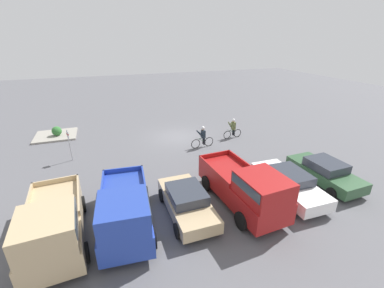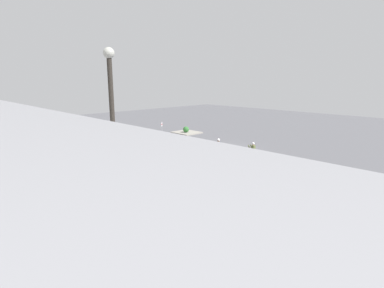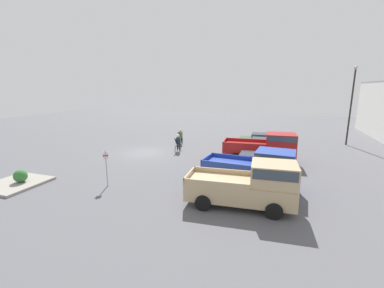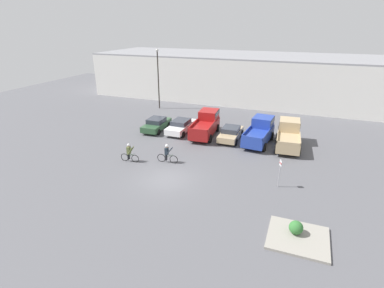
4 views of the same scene
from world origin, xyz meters
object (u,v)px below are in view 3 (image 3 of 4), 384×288
(pickup_truck_1, at_px, (256,168))
(cyclist_1, at_px, (180,137))
(sedan_1, at_px, (263,146))
(pickup_truck_2, at_px, (251,184))
(fire_lane_sign, at_px, (106,165))
(sedan_2, at_px, (254,163))
(sedan_0, at_px, (262,140))
(cyclist_0, at_px, (178,143))
(pickup_truck_0, at_px, (265,147))
(lamppost, at_px, (352,100))
(shrub, at_px, (20,176))

(pickup_truck_1, bearing_deg, cyclist_1, -138.21)
(sedan_1, distance_m, pickup_truck_1, 8.46)
(pickup_truck_2, relative_size, fire_lane_sign, 2.43)
(sedan_1, height_order, sedan_2, sedan_1)
(sedan_0, height_order, sedan_2, sedan_0)
(pickup_truck_1, height_order, cyclist_0, pickup_truck_1)
(pickup_truck_0, height_order, pickup_truck_1, pickup_truck_0)
(sedan_2, distance_m, fire_lane_sign, 9.83)
(lamppost, bearing_deg, pickup_truck_0, -39.06)
(pickup_truck_1, xyz_separation_m, cyclist_1, (-9.62, -8.60, -0.35))
(sedan_0, xyz_separation_m, sedan_2, (8.40, 0.08, 0.01))
(pickup_truck_2, relative_size, shrub, 6.93)
(cyclist_1, relative_size, lamppost, 0.21)
(fire_lane_sign, bearing_deg, pickup_truck_2, 90.25)
(sedan_1, height_order, lamppost, lamppost)
(sedan_0, xyz_separation_m, shrub, (15.49, -13.16, -0.14))
(pickup_truck_2, distance_m, fire_lane_sign, 8.46)
(sedan_0, bearing_deg, sedan_2, 0.57)
(sedan_0, bearing_deg, lamppost, 114.96)
(cyclist_1, xyz_separation_m, shrub, (13.87, -5.03, -0.29))
(sedan_1, relative_size, cyclist_1, 2.75)
(pickup_truck_0, height_order, fire_lane_sign, pickup_truck_0)
(pickup_truck_0, relative_size, pickup_truck_1, 1.05)
(sedan_0, xyz_separation_m, pickup_truck_0, (5.56, 0.64, 0.53))
(sedan_2, bearing_deg, sedan_1, 177.36)
(pickup_truck_2, bearing_deg, sedan_0, -177.98)
(cyclist_0, bearing_deg, shrub, -29.18)
(pickup_truck_0, xyz_separation_m, pickup_truck_2, (8.40, -0.15, -0.03))
(pickup_truck_2, relative_size, cyclist_0, 2.90)
(cyclist_0, xyz_separation_m, cyclist_1, (-3.10, -0.99, -0.03))
(sedan_1, bearing_deg, pickup_truck_0, 6.08)
(pickup_truck_1, bearing_deg, sedan_2, -172.33)
(sedan_2, xyz_separation_m, pickup_truck_2, (5.56, 0.41, 0.49))
(pickup_truck_1, bearing_deg, pickup_truck_0, 178.28)
(sedan_2, distance_m, pickup_truck_1, 2.91)
(pickup_truck_0, xyz_separation_m, shrub, (9.93, -13.80, -0.67))
(fire_lane_sign, bearing_deg, pickup_truck_1, 108.11)
(pickup_truck_1, bearing_deg, sedan_1, -179.16)
(sedan_0, relative_size, cyclist_1, 2.60)
(fire_lane_sign, bearing_deg, shrub, -73.95)
(cyclist_1, bearing_deg, pickup_truck_1, 41.79)
(sedan_0, bearing_deg, shrub, -40.34)
(sedan_0, height_order, pickup_truck_1, pickup_truck_1)
(pickup_truck_0, bearing_deg, sedan_0, -173.47)
(sedan_1, bearing_deg, lamppost, 129.97)
(sedan_1, bearing_deg, pickup_truck_2, 0.76)
(sedan_2, bearing_deg, pickup_truck_0, 168.96)
(shrub, bearing_deg, pickup_truck_2, 96.40)
(fire_lane_sign, bearing_deg, cyclist_0, 174.93)
(cyclist_0, height_order, cyclist_1, cyclist_0)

